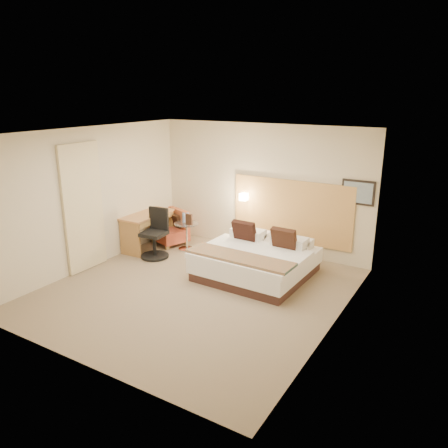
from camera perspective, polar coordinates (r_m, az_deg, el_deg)
The scene contains 20 objects.
floor at distance 7.68m, azimuth -3.71°, elevation -8.74°, with size 4.80×5.00×0.02m, color #7A6952.
ceiling at distance 6.95m, azimuth -4.14°, elevation 11.91°, with size 4.80×5.00×0.02m, color silver.
wall_back at distance 9.31m, azimuth 4.96°, elevation 4.69°, with size 4.80×0.02×2.70m, color beige.
wall_front at distance 5.45m, azimuth -19.19°, elevation -5.19°, with size 4.80×0.02×2.70m, color beige.
wall_left at distance 8.77m, azimuth -16.99°, elevation 3.24°, with size 0.02×5.00×2.70m, color beige.
wall_right at distance 6.20m, azimuth 14.71°, elevation -2.10°, with size 0.02×5.00×2.70m, color beige.
headboard_panel at distance 9.09m, azimuth 8.74°, elevation 1.66°, with size 2.60×0.04×1.30m, color tan.
art_frame at distance 8.58m, azimuth 17.11°, elevation 3.97°, with size 0.62×0.03×0.47m, color black.
art_canvas at distance 8.56m, azimuth 17.08°, elevation 3.94°, with size 0.54×0.01×0.39m, color slate.
lamp_arm at distance 9.43m, azimuth 2.77°, elevation 3.65°, with size 0.02×0.02×0.12m, color white.
lamp_shade at distance 9.38m, azimuth 2.60°, elevation 3.57°, with size 0.15×0.15×0.15m, color #FAE8C3.
curtain at distance 8.60m, azimuth -17.91°, elevation 2.01°, with size 0.06×0.90×2.42m, color beige.
bottle_a at distance 9.47m, azimuth -5.26°, elevation 0.83°, with size 0.06×0.06×0.21m, color #849ECD.
bottle_b at distance 9.47m, azimuth -4.73°, elevation 0.85°, with size 0.06×0.06×0.21m, color #8295C9.
menu_folder at distance 9.29m, azimuth -4.58°, elevation 0.60°, with size 0.14×0.05×0.23m, color #362016.
bed at distance 8.18m, azimuth 4.30°, elevation -4.70°, with size 1.98×1.93×0.94m.
lounge_chair at distance 9.94m, azimuth -6.81°, elevation -0.82°, with size 0.90×0.84×0.76m.
side_table at distance 9.50m, azimuth -4.90°, elevation -1.43°, with size 0.56×0.56×0.59m.
desk at distance 9.62m, azimuth -9.88°, elevation 0.38°, with size 0.61×1.27×0.78m.
desk_chair at distance 9.13m, azimuth -8.94°, elevation -1.76°, with size 0.63×0.63×1.02m.
Camera 1 is at (3.98, -5.67, 3.32)m, focal length 35.00 mm.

